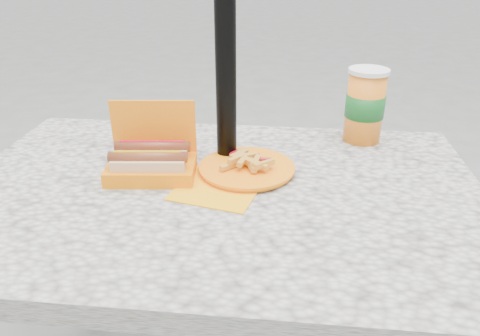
# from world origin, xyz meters

# --- Properties ---
(picnic_table) EXTENTS (1.20, 0.80, 0.75)m
(picnic_table) POSITION_xyz_m (0.00, 0.00, 0.64)
(picnic_table) COLOR beige
(picnic_table) RESTS_ON ground
(umbrella_pole) EXTENTS (0.05, 0.05, 2.20)m
(umbrella_pole) POSITION_xyz_m (0.00, 0.16, 1.10)
(umbrella_pole) COLOR black
(umbrella_pole) RESTS_ON ground
(hotdog_box) EXTENTS (0.22, 0.16, 0.17)m
(hotdog_box) POSITION_xyz_m (-0.16, 0.04, 0.79)
(hotdog_box) COLOR orange
(hotdog_box) RESTS_ON picnic_table
(fries_plate) EXTENTS (0.28, 0.31, 0.04)m
(fries_plate) POSITION_xyz_m (0.05, 0.08, 0.76)
(fries_plate) COLOR #FFA80E
(fries_plate) RESTS_ON picnic_table
(soda_cup) EXTENTS (0.11, 0.11, 0.20)m
(soda_cup) POSITION_xyz_m (0.36, 0.32, 0.85)
(soda_cup) COLOR orange
(soda_cup) RESTS_ON picnic_table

